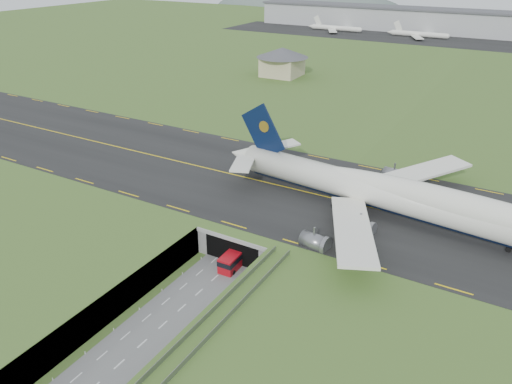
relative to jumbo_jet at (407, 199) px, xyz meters
The scene contains 10 objects.
ground 42.26m from the jumbo_jet, 131.40° to the right, with size 900.00×900.00×0.00m, color #446227.
airfield_deck 41.56m from the jumbo_jet, 131.40° to the right, with size 800.00×800.00×6.00m, color gray.
trench_road 47.94m from the jumbo_jet, 125.29° to the right, with size 12.00×75.00×0.20m, color slate.
taxiway 27.53m from the jumbo_jet, behind, with size 800.00×44.00×0.18m, color black.
tunnel_portal 31.30m from the jumbo_jet, 152.78° to the right, with size 17.00×22.30×6.00m.
guideway 52.51m from the jumbo_jet, 107.80° to the right, with size 3.00×53.00×7.05m.
jumbo_jet is the anchor object (origin of this frame).
shuttle_tram 36.12m from the jumbo_jet, 138.25° to the right, with size 3.24×7.93×3.19m.
service_building 132.66m from the jumbo_jet, 128.11° to the left, with size 23.05×23.05×12.24m.
cargo_terminal 270.22m from the jumbo_jet, 95.76° to the left, with size 320.00×67.00×15.60m.
Camera 1 is at (45.25, -60.71, 55.20)m, focal length 35.00 mm.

